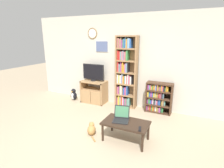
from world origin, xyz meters
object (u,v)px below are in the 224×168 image
(television, at_px, (93,72))
(coffee_table, at_px, (126,124))
(laptop, at_px, (121,117))
(penguin_figurine, at_px, (74,95))
(remote_near_laptop, at_px, (140,129))
(bookshelf_tall, at_px, (125,73))
(bookshelf_short, at_px, (158,97))
(cat, at_px, (92,129))
(tv_stand, at_px, (94,92))

(television, xyz_separation_m, coffee_table, (1.66, -1.56, -0.59))
(television, distance_m, coffee_table, 2.36)
(laptop, xyz_separation_m, penguin_figurine, (-2.23, 1.37, -0.29))
(television, relative_size, remote_near_laptop, 4.22)
(bookshelf_tall, bearing_deg, television, -174.63)
(bookshelf_short, relative_size, coffee_table, 0.93)
(bookshelf_tall, height_order, remote_near_laptop, bookshelf_tall)
(laptop, bearing_deg, cat, 179.77)
(coffee_table, bearing_deg, bookshelf_short, 79.93)
(remote_near_laptop, bearing_deg, bookshelf_short, -103.40)
(tv_stand, relative_size, bookshelf_tall, 0.38)
(bookshelf_tall, relative_size, coffee_table, 2.29)
(bookshelf_short, distance_m, remote_near_laptop, 1.79)
(coffee_table, distance_m, penguin_figurine, 2.74)
(bookshelf_short, bearing_deg, penguin_figurine, -175.01)
(tv_stand, xyz_separation_m, coffee_table, (1.64, -1.53, 0.00))
(bookshelf_tall, distance_m, penguin_figurine, 1.89)
(laptop, distance_m, remote_near_laptop, 0.49)
(television, bearing_deg, coffee_table, -43.21)
(tv_stand, height_order, bookshelf_short, bookshelf_short)
(television, bearing_deg, bookshelf_short, 2.32)
(television, height_order, coffee_table, television)
(bookshelf_tall, height_order, bookshelf_short, bookshelf_tall)
(coffee_table, relative_size, laptop, 2.44)
(television, height_order, cat, television)
(bookshelf_tall, bearing_deg, tv_stand, -172.36)
(television, relative_size, bookshelf_tall, 0.35)
(television, xyz_separation_m, remote_near_laptop, (1.99, -1.71, -0.54))
(remote_near_laptop, bearing_deg, tv_stand, -54.88)
(bookshelf_short, relative_size, laptop, 2.28)
(bookshelf_tall, xyz_separation_m, laptop, (0.54, -1.61, -0.54))
(tv_stand, distance_m, remote_near_laptop, 2.59)
(bookshelf_tall, xyz_separation_m, bookshelf_short, (0.95, -0.01, -0.59))
(cat, bearing_deg, coffee_table, -20.22)
(tv_stand, relative_size, coffee_table, 0.86)
(bookshelf_tall, distance_m, cat, 1.97)
(tv_stand, relative_size, penguin_figurine, 2.03)
(bookshelf_tall, height_order, laptop, bookshelf_tall)
(remote_near_laptop, height_order, cat, remote_near_laptop)
(coffee_table, xyz_separation_m, laptop, (-0.12, 0.04, 0.11))
(laptop, height_order, cat, laptop)
(bookshelf_short, xyz_separation_m, laptop, (-0.41, -1.60, 0.05))
(tv_stand, bearing_deg, coffee_table, -42.86)
(remote_near_laptop, bearing_deg, laptop, -38.45)
(cat, height_order, penguin_figurine, penguin_figurine)
(remote_near_laptop, bearing_deg, cat, -17.50)
(laptop, bearing_deg, bookshelf_tall, 95.51)
(tv_stand, bearing_deg, television, 117.79)
(bookshelf_tall, relative_size, bookshelf_short, 2.45)
(tv_stand, bearing_deg, bookshelf_tall, 7.64)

